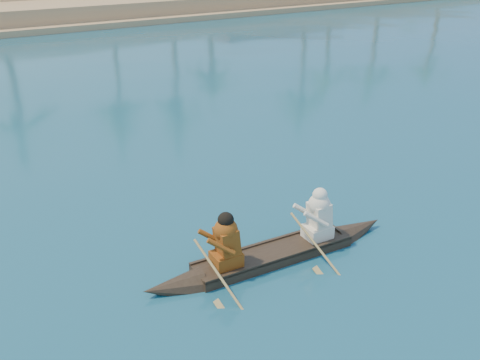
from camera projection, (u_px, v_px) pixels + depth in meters
ground at (196, 174)px, 12.76m from camera, size 160.00×160.00×0.00m
canoe at (274, 246)px, 9.29m from camera, size 4.85×0.95×1.33m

